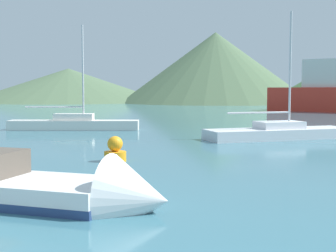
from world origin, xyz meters
TOP-DOWN VIEW (x-y plane):
  - motorboat_near at (-1.32, 5.00)m, footprint 9.28×2.76m
  - sailboat_inner at (-11.24, 22.80)m, footprint 8.64×4.68m
  - sailboat_middle at (2.57, 22.16)m, footprint 7.79×7.03m
  - buoy_marker at (-1.87, 11.54)m, footprint 0.84×0.84m
  - hill_west at (-55.17, 86.40)m, footprint 44.80×44.80m
  - hill_central at (-21.62, 90.69)m, footprint 40.00×40.00m

SIDE VIEW (x-z plane):
  - motorboat_near at x=-1.32m, z-range -0.64..1.35m
  - sailboat_middle at x=2.57m, z-range -3.12..3.87m
  - buoy_marker at x=-1.87m, z-range -0.08..0.88m
  - sailboat_inner at x=-11.24m, z-range -3.08..3.94m
  - hill_west at x=-55.17m, z-range 0.00..7.51m
  - hill_central at x=-21.62m, z-range 0.00..14.63m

